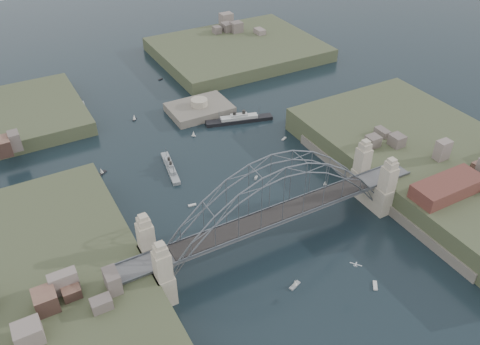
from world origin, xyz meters
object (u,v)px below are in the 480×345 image
object	(u,v)px
bridge	(276,203)
ocean_liner	(239,120)
naval_cruiser_near	(170,168)
naval_cruiser_far	(84,110)
wharf_shed	(448,187)
fort_island	(200,113)

from	to	relation	value
bridge	ocean_liner	distance (m)	61.97
naval_cruiser_near	naval_cruiser_far	world-z (taller)	naval_cruiser_near
ocean_liner	wharf_shed	bearing A→B (deg)	-72.31
wharf_shed	ocean_liner	size ratio (longest dim) A/B	0.83
fort_island	naval_cruiser_near	size ratio (longest dim) A/B	1.28
naval_cruiser_near	wharf_shed	bearing A→B (deg)	-45.25
bridge	naval_cruiser_near	world-z (taller)	bridge
naval_cruiser_near	ocean_liner	size ratio (longest dim) A/B	0.72
bridge	wharf_shed	size ratio (longest dim) A/B	4.20
bridge	fort_island	distance (m)	72.14
ocean_liner	naval_cruiser_near	bearing A→B (deg)	-154.86
naval_cruiser_far	ocean_liner	size ratio (longest dim) A/B	0.58
naval_cruiser_near	naval_cruiser_far	xyz separation A→B (m)	(-13.67, 49.30, -0.07)
bridge	wharf_shed	xyz separation A→B (m)	(44.00, -14.00, -2.32)
naval_cruiser_far	naval_cruiser_near	bearing A→B (deg)	-74.50
fort_island	ocean_liner	world-z (taller)	ocean_liner
fort_island	bridge	bearing A→B (deg)	-99.73
fort_island	naval_cruiser_far	world-z (taller)	fort_island
bridge	naval_cruiser_far	size ratio (longest dim) A/B	6.01
wharf_shed	bridge	bearing A→B (deg)	162.35
wharf_shed	fort_island	bearing A→B (deg)	110.85
naval_cruiser_far	bridge	bearing A→B (deg)	-74.69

